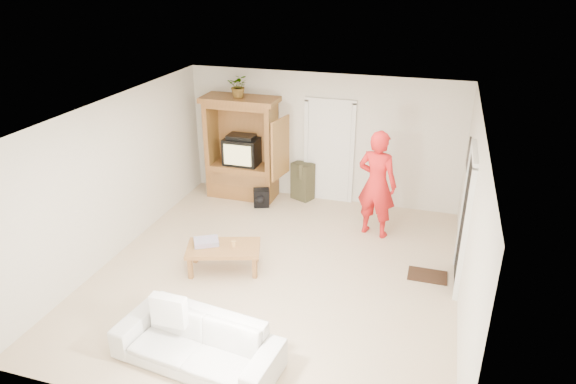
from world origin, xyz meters
name	(u,v)px	position (x,y,z in m)	size (l,w,h in m)	color
floor	(276,273)	(0.00, 0.00, 0.00)	(6.00, 6.00, 0.00)	tan
ceiling	(275,113)	(0.00, 0.00, 2.60)	(6.00, 6.00, 0.00)	white
wall_back	(322,138)	(0.00, 3.00, 1.30)	(5.50, 5.50, 0.00)	silver
wall_front	(179,322)	(0.00, -3.00, 1.30)	(5.50, 5.50, 0.00)	silver
wall_left	(115,178)	(-2.75, 0.00, 1.30)	(6.00, 6.00, 0.00)	silver
wall_right	(470,223)	(2.75, 0.00, 1.30)	(6.00, 6.00, 0.00)	silver
armoire	(243,155)	(-1.58, 2.66, 0.91)	(1.82, 1.14, 2.10)	brown
door_back	(329,153)	(0.15, 2.97, 1.02)	(0.85, 0.05, 2.04)	white
doorway_right	(465,222)	(2.73, 0.60, 1.02)	(0.05, 0.90, 2.04)	black
framed_picture	(469,156)	(2.73, 1.90, 1.60)	(0.03, 0.60, 0.48)	black
doormat	(427,275)	(2.30, 0.60, 0.01)	(0.60, 0.40, 0.02)	#382316
plant	(239,86)	(-1.60, 2.63, 2.33)	(0.41, 0.35, 0.45)	#4C7238
man	(377,184)	(1.28, 1.75, 0.97)	(0.71, 0.47, 1.95)	red
sofa	(197,343)	(-0.29, -2.18, 0.30)	(2.05, 0.80, 0.60)	silver
coffee_table	(223,250)	(-0.82, -0.15, 0.37)	(1.28, 0.94, 0.42)	#A27338
towel	(206,242)	(-1.11, -0.15, 0.46)	(0.38, 0.28, 0.08)	#EB4E8C
candle	(234,244)	(-0.67, -0.10, 0.47)	(0.08, 0.08, 0.10)	tan
backpack_black	(261,198)	(-1.03, 2.21, 0.19)	(0.31, 0.18, 0.38)	black
backpack_olive	(303,181)	(-0.36, 2.85, 0.39)	(0.41, 0.30, 0.78)	#47442B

